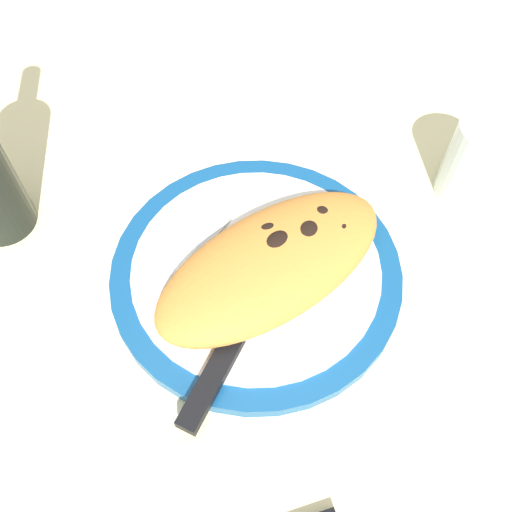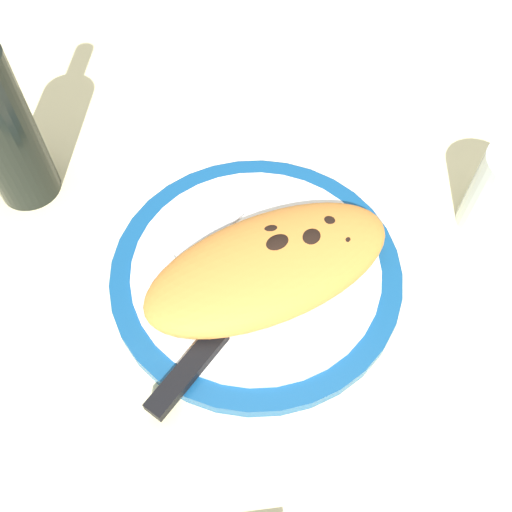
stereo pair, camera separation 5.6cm
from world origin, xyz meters
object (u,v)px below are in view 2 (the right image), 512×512
plate (256,271)px  fork (198,248)px  calzone (267,267)px  knife (207,348)px  water_glass (504,198)px

plate → fork: bearing=-62.0°
calzone → knife: size_ratio=1.28×
water_glass → calzone: bearing=-23.3°
knife → water_glass: water_glass is taller
calzone → fork: (2.82, -7.73, -2.20)cm
calzone → water_glass: (-24.82, 10.70, 0.14)cm
fork → knife: bearing=55.4°
fork → water_glass: size_ratio=1.63×
calzone → knife: bearing=11.4°
plate → fork: 6.64cm
calzone → water_glass: bearing=156.7°
plate → water_glass: (-24.57, 12.66, 3.49)cm
calzone → knife: calzone is taller
plate → fork: (3.07, -5.77, 1.15)cm
plate → calzone: 3.89cm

